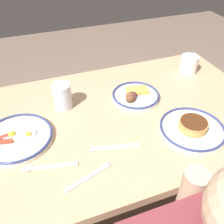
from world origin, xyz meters
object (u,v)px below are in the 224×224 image
at_px(plate_near_main, 135,95).
at_px(plate_far_companion, 17,137).
at_px(plate_center_pancakes, 192,128).
at_px(tea_spoon, 42,167).
at_px(drinking_glass, 63,97).
at_px(fork_far, 88,177).
at_px(fork_near, 115,147).
at_px(coffee_mug, 189,64).

xyz_separation_m(plate_near_main, plate_far_companion, (0.55, 0.10, -0.00)).
xyz_separation_m(plate_center_pancakes, plate_far_companion, (0.67, -0.19, -0.00)).
distance_m(plate_near_main, tea_spoon, 0.55).
relative_size(drinking_glass, fork_far, 0.64).
height_order(plate_far_companion, drinking_glass, drinking_glass).
height_order(plate_near_main, tea_spoon, plate_near_main).
distance_m(drinking_glass, fork_near, 0.35).
bearing_deg(plate_near_main, fork_near, 52.69).
height_order(fork_near, tea_spoon, tea_spoon).
distance_m(plate_near_main, plate_far_companion, 0.55).
xyz_separation_m(plate_far_companion, fork_near, (-0.34, 0.17, -0.01)).
height_order(plate_center_pancakes, coffee_mug, coffee_mug).
distance_m(plate_center_pancakes, fork_near, 0.32).
height_order(plate_center_pancakes, drinking_glass, drinking_glass).
bearing_deg(tea_spoon, plate_center_pancakes, 177.98).
height_order(plate_near_main, coffee_mug, coffee_mug).
distance_m(coffee_mug, fork_near, 0.70).
relative_size(coffee_mug, drinking_glass, 1.07).
xyz_separation_m(plate_far_companion, coffee_mug, (-0.92, -0.22, 0.04)).
height_order(coffee_mug, fork_near, coffee_mug).
xyz_separation_m(plate_far_companion, tea_spoon, (-0.07, 0.17, -0.01)).
bearing_deg(coffee_mug, plate_near_main, 18.76).
relative_size(plate_near_main, fork_far, 1.24).
xyz_separation_m(plate_near_main, coffee_mug, (-0.38, -0.13, 0.03)).
bearing_deg(coffee_mug, tea_spoon, 24.87).
bearing_deg(plate_far_companion, plate_center_pancakes, 163.86).
distance_m(coffee_mug, drinking_glass, 0.71).
distance_m(plate_far_companion, fork_far, 0.34).
bearing_deg(plate_near_main, fork_far, 47.25).
bearing_deg(fork_far, tea_spoon, -33.80).
bearing_deg(coffee_mug, plate_center_pancakes, 58.34).
bearing_deg(tea_spoon, plate_far_companion, -67.77).
relative_size(plate_center_pancakes, coffee_mug, 2.11).
relative_size(drinking_glass, tea_spoon, 0.61).
distance_m(plate_far_companion, coffee_mug, 0.95).
xyz_separation_m(drinking_glass, fork_far, (0.00, 0.41, -0.05)).
distance_m(plate_far_companion, tea_spoon, 0.19).
xyz_separation_m(plate_far_companion, drinking_glass, (-0.21, -0.15, 0.04)).
bearing_deg(tea_spoon, coffee_mug, -155.13).
height_order(fork_far, tea_spoon, tea_spoon).
distance_m(coffee_mug, tea_spoon, 0.94).
distance_m(plate_near_main, fork_far, 0.49).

